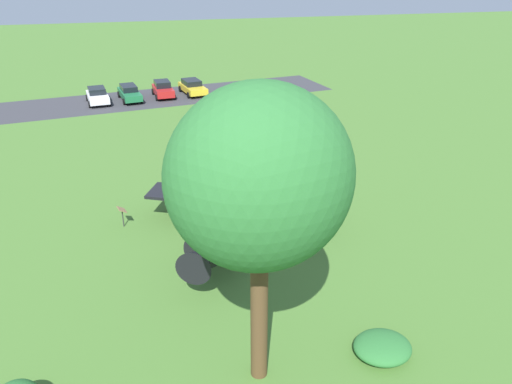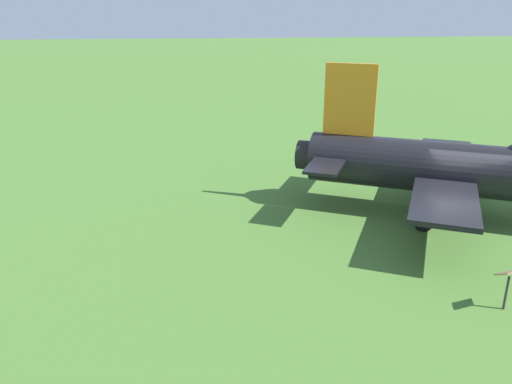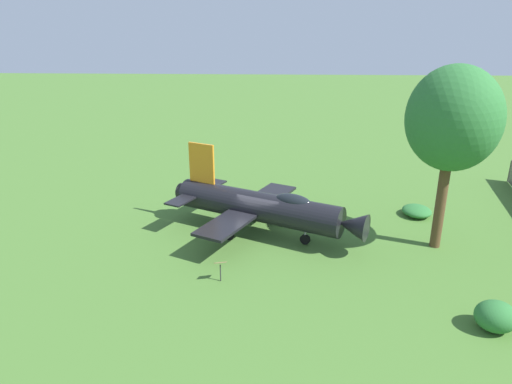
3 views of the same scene
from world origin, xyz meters
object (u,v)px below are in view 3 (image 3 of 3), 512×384
at_px(shrub_near_fence, 417,211).
at_px(info_plaque, 220,266).
at_px(shrub_by_tree, 496,316).
at_px(display_jet, 263,207).
at_px(shade_tree, 453,119).

xyz_separation_m(shrub_near_fence, info_plaque, (8.99, -12.02, 0.52)).
bearing_deg(shrub_by_tree, display_jet, -131.53).
xyz_separation_m(display_jet, shade_tree, (1.07, 9.90, 5.53)).
relative_size(shade_tree, shrub_by_tree, 5.96).
bearing_deg(shrub_by_tree, shrub_near_fence, 179.03).
distance_m(shade_tree, shrub_near_fence, 8.34).
height_order(display_jet, shade_tree, shade_tree).
height_order(shade_tree, info_plaque, shade_tree).
relative_size(shrub_near_fence, info_plaque, 1.86).
bearing_deg(info_plaque, shrub_by_tree, 74.56).
bearing_deg(shrub_near_fence, shrub_by_tree, -0.97).
xyz_separation_m(display_jet, info_plaque, (5.52, -1.90, -0.94)).
bearing_deg(shade_tree, shrub_by_tree, 0.10).
distance_m(shrub_near_fence, info_plaque, 15.02).
relative_size(display_jet, shrub_by_tree, 6.98).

